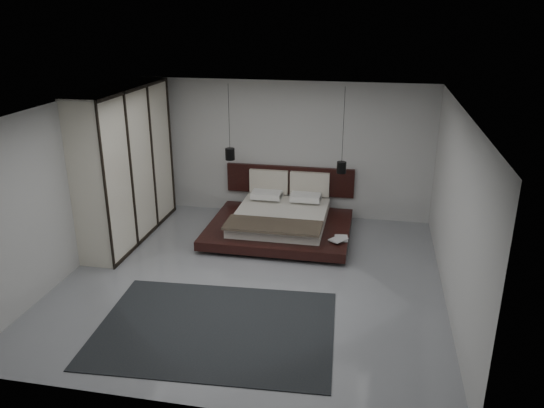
% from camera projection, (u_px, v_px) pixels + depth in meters
% --- Properties ---
extents(floor, '(6.00, 6.00, 0.00)m').
position_uv_depth(floor, '(253.00, 278.00, 8.61)').
color(floor, gray).
rests_on(floor, ground).
extents(ceiling, '(6.00, 6.00, 0.00)m').
position_uv_depth(ceiling, '(250.00, 106.00, 7.64)').
color(ceiling, white).
rests_on(ceiling, wall_back).
extents(wall_back, '(6.00, 0.00, 6.00)m').
position_uv_depth(wall_back, '(285.00, 150.00, 10.89)').
color(wall_back, '#B0B0AD').
rests_on(wall_back, floor).
extents(wall_front, '(6.00, 0.00, 6.00)m').
position_uv_depth(wall_front, '(184.00, 295.00, 5.36)').
color(wall_front, '#B0B0AD').
rests_on(wall_front, floor).
extents(wall_left, '(0.00, 6.00, 6.00)m').
position_uv_depth(wall_left, '(73.00, 186.00, 8.67)').
color(wall_left, '#B0B0AD').
rests_on(wall_left, floor).
extents(wall_right, '(0.00, 6.00, 6.00)m').
position_uv_depth(wall_right, '(455.00, 211.00, 7.58)').
color(wall_right, '#B0B0AD').
rests_on(wall_right, floor).
extents(lattice_screen, '(0.05, 0.90, 2.60)m').
position_uv_depth(lattice_screen, '(140.00, 154.00, 10.95)').
color(lattice_screen, black).
rests_on(lattice_screen, floor).
extents(bed, '(2.67, 2.35, 1.06)m').
position_uv_depth(bed, '(281.00, 220.00, 10.25)').
color(bed, black).
rests_on(bed, floor).
extents(book_lower, '(0.26, 0.33, 0.03)m').
position_uv_depth(book_lower, '(335.00, 238.00, 9.47)').
color(book_lower, '#99724C').
rests_on(book_lower, bed).
extents(book_upper, '(0.37, 0.39, 0.02)m').
position_uv_depth(book_upper, '(334.00, 237.00, 9.44)').
color(book_upper, '#99724C').
rests_on(book_upper, book_lower).
extents(pendant_left, '(0.19, 0.19, 1.48)m').
position_uv_depth(pendant_left, '(230.00, 154.00, 10.43)').
color(pendant_left, black).
rests_on(pendant_left, ceiling).
extents(pendant_right, '(0.18, 0.18, 1.63)m').
position_uv_depth(pendant_right, '(341.00, 167.00, 10.08)').
color(pendant_right, black).
rests_on(pendant_right, ceiling).
extents(wardrobe, '(0.68, 2.88, 2.83)m').
position_uv_depth(wardrobe, '(125.00, 164.00, 9.80)').
color(wardrobe, beige).
rests_on(wardrobe, floor).
extents(rug, '(3.35, 2.49, 0.01)m').
position_uv_depth(rug, '(216.00, 328.00, 7.26)').
color(rug, black).
rests_on(rug, floor).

